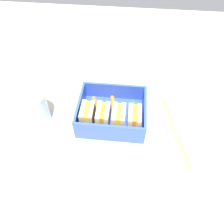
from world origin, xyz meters
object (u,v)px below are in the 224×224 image
object	(u,v)px
strawberry_far_left	(133,106)
chopstick_pair	(175,130)
sandwich_center	(103,117)
drinking_glass	(34,109)
sandwich_center_left	(119,118)
sandwich_left	(134,119)
sandwich_center_right	(88,116)
carrot_stick_far_left	(96,104)
carrot_stick_left	(113,104)
folded_napkin	(108,70)

from	to	relation	value
strawberry_far_left	chopstick_pair	xyz separation A→B (cm)	(-10.64, 4.50, -2.29)
sandwich_center	drinking_glass	world-z (taller)	drinking_glass
strawberry_far_left	sandwich_center_left	bearing A→B (deg)	55.87
strawberry_far_left	drinking_glass	xyz separation A→B (cm)	(24.01, 4.52, 1.64)
sandwich_left	sandwich_center_right	xyz separation A→B (cm)	(10.98, 0.00, 0.00)
strawberry_far_left	sandwich_center	bearing A→B (deg)	35.41
sandwich_left	carrot_stick_far_left	size ratio (longest dim) A/B	1.34
carrot_stick_far_left	sandwich_center_right	bearing A→B (deg)	81.58
sandwich_center_left	strawberry_far_left	bearing A→B (deg)	-124.13
chopstick_pair	carrot_stick_far_left	bearing A→B (deg)	-14.30
carrot_stick_left	carrot_stick_far_left	world-z (taller)	same
sandwich_left	sandwich_center_left	world-z (taller)	same
folded_napkin	carrot_stick_left	bearing A→B (deg)	102.43
strawberry_far_left	chopstick_pair	bearing A→B (deg)	157.09
carrot_stick_far_left	folded_napkin	size ratio (longest dim) A/B	0.30
sandwich_center	carrot_stick_far_left	bearing A→B (deg)	-63.98
carrot_stick_far_left	sandwich_center	bearing A→B (deg)	116.02
carrot_stick_far_left	drinking_glass	size ratio (longest dim) A/B	0.48
sandwich_left	strawberry_far_left	bearing A→B (deg)	-87.09
strawberry_far_left	carrot_stick_left	world-z (taller)	strawberry_far_left
sandwich_center_left	sandwich_center	world-z (taller)	same
sandwich_center	folded_napkin	world-z (taller)	sandwich_center
carrot_stick_left	chopstick_pair	size ratio (longest dim) A/B	0.25
sandwich_center_right	carrot_stick_far_left	size ratio (longest dim) A/B	1.34
sandwich_left	folded_napkin	size ratio (longest dim) A/B	0.40
sandwich_center_left	carrot_stick_left	size ratio (longest dim) A/B	1.06
sandwich_center_left	sandwich_center_right	bearing A→B (deg)	0.00
sandwich_left	sandwich_center	xyz separation A→B (cm)	(7.32, 0.00, 0.00)
drinking_glass	folded_napkin	distance (cm)	26.00
sandwich_center_right	folded_napkin	bearing A→B (deg)	-96.05
sandwich_center_left	strawberry_far_left	world-z (taller)	sandwich_center_left
sandwich_left	sandwich_center_right	distance (cm)	10.98
sandwich_center_right	drinking_glass	xyz separation A→B (cm)	(13.28, -0.50, 0.35)
sandwich_left	sandwich_center_left	size ratio (longest dim) A/B	1.00
strawberry_far_left	carrot_stick_far_left	xyz separation A→B (cm)	(9.87, -0.73, -0.86)
sandwich_center	strawberry_far_left	size ratio (longest dim) A/B	1.69
sandwich_center_left	sandwich_center_right	distance (cm)	7.32
sandwich_center_left	drinking_glass	bearing A→B (deg)	-1.40
sandwich_center_right	carrot_stick_far_left	world-z (taller)	sandwich_center_right
strawberry_far_left	chopstick_pair	size ratio (longest dim) A/B	0.16
sandwich_center	carrot_stick_far_left	world-z (taller)	sandwich_center
chopstick_pair	strawberry_far_left	bearing A→B (deg)	-22.91
carrot_stick_left	drinking_glass	distance (cm)	19.76
sandwich_center_right	strawberry_far_left	size ratio (longest dim) A/B	1.69
drinking_glass	folded_napkin	bearing A→B (deg)	-127.14
sandwich_center_left	carrot_stick_left	world-z (taller)	sandwich_center_left
sandwich_center_right	carrot_stick_left	size ratio (longest dim) A/B	1.06
sandwich_center_left	strawberry_far_left	xyz separation A→B (cm)	(-3.40, -5.02, -1.29)
sandwich_center	drinking_glass	xyz separation A→B (cm)	(16.94, -0.50, 0.35)
drinking_glass	carrot_stick_left	bearing A→B (deg)	-163.57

